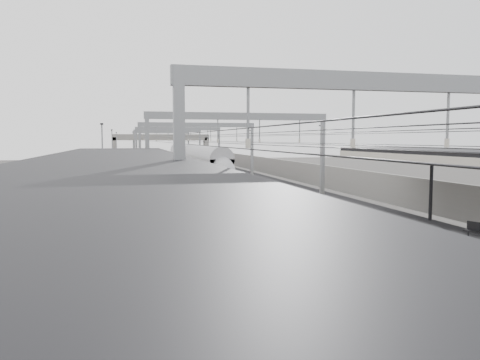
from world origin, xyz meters
TOP-DOWN VIEW (x-y plane):
  - platform_left at (-8.00, 45.00)m, footprint 4.00×120.00m
  - platform_right at (8.00, 45.00)m, footprint 4.00×120.00m
  - tracks at (0.00, 45.00)m, footprint 11.40×140.00m
  - overhead_line at (0.00, 51.62)m, footprint 13.00×140.00m
  - canopy_left at (-8.02, 2.99)m, footprint 4.40×30.00m
  - overbridge at (0.00, 100.00)m, footprint 22.00×2.20m
  - wall_left at (-11.20, 45.00)m, footprint 0.30×120.00m
  - wall_right at (11.20, 45.00)m, footprint 0.30×120.00m
  - train at (1.50, 54.64)m, footprint 2.53×46.19m
  - signal_green at (-5.20, 65.70)m, footprint 0.32×0.32m
  - signal_red_near at (3.20, 73.84)m, footprint 0.32×0.32m
  - signal_red_far at (5.40, 70.43)m, footprint 0.32×0.32m

SIDE VIEW (x-z plane):
  - tracks at x=0.00m, z-range -0.05..0.15m
  - platform_left at x=-8.00m, z-range 0.00..1.00m
  - platform_right at x=8.00m, z-range 0.00..1.00m
  - wall_left at x=-11.20m, z-range 0.00..3.20m
  - wall_right at x=11.20m, z-range 0.00..3.20m
  - train at x=1.50m, z-range -0.03..3.99m
  - signal_green at x=-5.20m, z-range 0.68..4.15m
  - signal_red_near at x=3.20m, z-range 0.68..4.15m
  - signal_red_far at x=5.40m, z-range 0.68..4.15m
  - canopy_left at x=-8.02m, z-range 2.97..7.21m
  - overbridge at x=0.00m, z-range 1.86..8.76m
  - overhead_line at x=0.00m, z-range 2.84..9.44m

